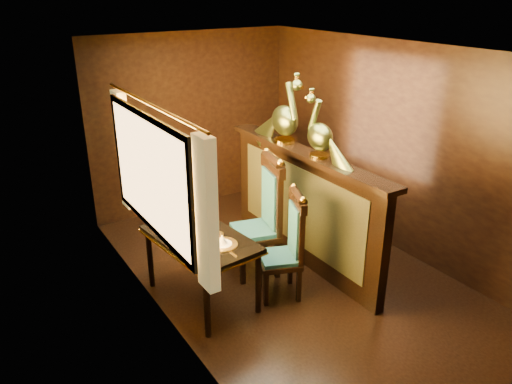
% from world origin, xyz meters
% --- Properties ---
extents(ground, '(5.00, 5.00, 0.00)m').
position_xyz_m(ground, '(0.00, 0.00, 0.00)').
color(ground, black).
rests_on(ground, ground).
extents(room_shell, '(3.04, 5.04, 2.52)m').
position_xyz_m(room_shell, '(-0.09, 0.02, 1.58)').
color(room_shell, black).
rests_on(room_shell, ground).
extents(partition, '(0.26, 2.70, 1.36)m').
position_xyz_m(partition, '(0.32, 0.30, 0.71)').
color(partition, black).
rests_on(partition, ground).
extents(dining_table, '(0.88, 1.31, 0.93)m').
position_xyz_m(dining_table, '(-1.05, 0.20, 0.66)').
color(dining_table, black).
rests_on(dining_table, ground).
extents(chair_left, '(0.56, 0.57, 1.19)m').
position_xyz_m(chair_left, '(-0.23, -0.20, 0.62)').
color(chair_left, black).
rests_on(chair_left, ground).
extents(chair_right, '(0.61, 0.63, 1.40)m').
position_xyz_m(chair_right, '(-0.18, 0.34, 0.73)').
color(chair_right, black).
rests_on(chair_right, ground).
extents(peacock_left, '(0.22, 0.60, 0.71)m').
position_xyz_m(peacock_left, '(0.33, 0.06, 1.72)').
color(peacock_left, '#1A503B').
rests_on(peacock_left, partition).
extents(peacock_right, '(0.26, 0.70, 0.83)m').
position_xyz_m(peacock_right, '(0.33, 0.70, 1.78)').
color(peacock_right, '#1A503B').
rests_on(peacock_right, partition).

